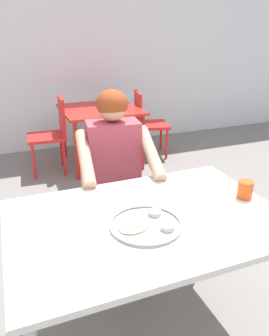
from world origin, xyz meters
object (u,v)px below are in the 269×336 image
at_px(drinking_cup, 245,189).
at_px(diner_foreground, 116,169).
at_px(chair_red_left, 53,130).
at_px(chair_red_right, 146,120).
at_px(chair_foreground, 111,190).
at_px(thali_tray, 146,224).
at_px(table_foreground, 147,230).
at_px(table_background_red, 100,114).

relative_size(drinking_cup, diner_foreground, 0.08).
xyz_separation_m(chair_red_left, chair_red_right, (1.21, 0.13, -0.02)).
height_order(chair_foreground, chair_red_right, chair_red_right).
bearing_deg(chair_red_left, chair_foreground, -84.22).
relative_size(thali_tray, chair_red_right, 0.39).
bearing_deg(drinking_cup, chair_foreground, 117.70).
bearing_deg(thali_tray, drinking_cup, 6.05).
relative_size(chair_foreground, chair_red_left, 0.92).
relative_size(drinking_cup, chair_red_right, 0.11).
bearing_deg(chair_red_right, table_foreground, -113.45).
distance_m(thali_tray, drinking_cup, 0.59).
bearing_deg(chair_foreground, drinking_cup, -62.30).
bearing_deg(drinking_cup, thali_tray, -173.95).
height_order(thali_tray, table_background_red, thali_tray).
bearing_deg(chair_foreground, chair_red_right, 59.12).
relative_size(drinking_cup, chair_foreground, 0.12).
relative_size(table_foreground, chair_foreground, 1.59).
relative_size(diner_foreground, chair_red_right, 1.45).
height_order(chair_red_left, chair_red_right, chair_red_left).
height_order(table_foreground, chair_red_right, chair_red_right).
bearing_deg(chair_foreground, thali_tray, -97.77).
bearing_deg(table_background_red, chair_foreground, -103.86).
bearing_deg(table_foreground, table_background_red, 78.79).
relative_size(thali_tray, chair_foreground, 0.41).
relative_size(table_foreground, chair_red_left, 1.46).
bearing_deg(chair_red_right, chair_red_left, -173.94).
distance_m(drinking_cup, chair_foreground, 1.04).
xyz_separation_m(chair_foreground, table_background_red, (0.42, 1.69, 0.15)).
relative_size(thali_tray, diner_foreground, 0.27).
xyz_separation_m(thali_tray, chair_red_left, (-0.04, 2.56, -0.26)).
bearing_deg(table_foreground, chair_foreground, 84.01).
xyz_separation_m(table_background_red, chair_red_left, (-0.58, -0.06, -0.12)).
distance_m(drinking_cup, chair_red_left, 2.59).
bearing_deg(chair_red_right, drinking_cup, -102.56).
bearing_deg(diner_foreground, drinking_cup, -54.09).
xyz_separation_m(thali_tray, drinking_cup, (0.59, 0.06, 0.04)).
bearing_deg(chair_red_left, table_background_red, 6.20).
xyz_separation_m(diner_foreground, table_background_red, (0.44, 1.90, -0.10)).
bearing_deg(diner_foreground, chair_red_left, 94.44).
relative_size(drinking_cup, chair_red_left, 0.11).
height_order(diner_foreground, chair_red_left, diner_foreground).
height_order(drinking_cup, chair_foreground, drinking_cup).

